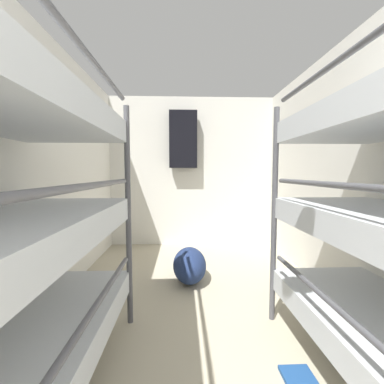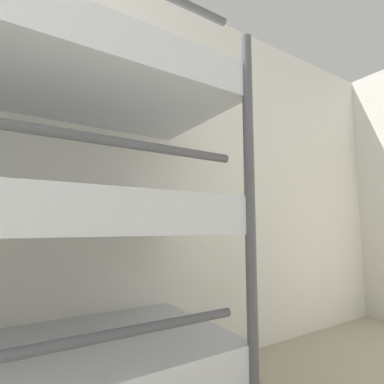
% 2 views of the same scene
% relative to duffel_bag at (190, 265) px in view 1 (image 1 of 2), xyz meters
% --- Properties ---
extents(wall_left, '(0.06, 4.82, 2.42)m').
position_rel_duffel_bag_xyz_m(wall_left, '(-1.28, -0.87, 1.03)').
color(wall_left, silver).
rests_on(wall_left, ground_plane).
extents(wall_right, '(0.06, 4.82, 2.42)m').
position_rel_duffel_bag_xyz_m(wall_right, '(1.44, -0.87, 1.03)').
color(wall_right, silver).
rests_on(wall_right, ground_plane).
extents(wall_back, '(2.78, 0.06, 2.42)m').
position_rel_duffel_bag_xyz_m(wall_back, '(0.08, 1.51, 1.03)').
color(wall_back, silver).
rests_on(wall_back, ground_plane).
extents(duffel_bag, '(0.36, 0.61, 0.36)m').
position_rel_duffel_bag_xyz_m(duffel_bag, '(0.00, 0.00, 0.00)').
color(duffel_bag, navy).
rests_on(duffel_bag, ground_plane).
extents(floor_book, '(0.18, 0.17, 0.02)m').
position_rel_duffel_bag_xyz_m(floor_book, '(0.59, -1.38, -0.17)').
color(floor_book, navy).
rests_on(floor_book, ground_plane).
extents(hanging_coat, '(0.44, 0.12, 0.90)m').
position_rel_duffel_bag_xyz_m(hanging_coat, '(-0.06, 1.36, 1.54)').
color(hanging_coat, black).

